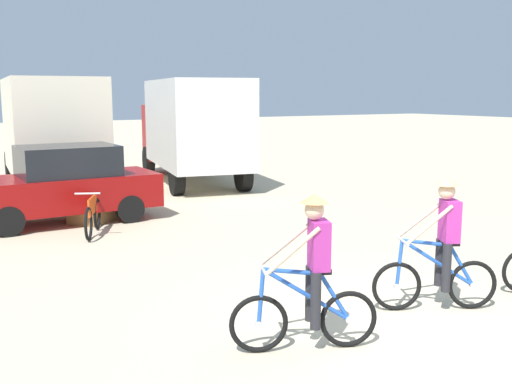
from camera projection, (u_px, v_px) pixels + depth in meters
The scene contains 8 objects.
ground_plane at pixel (413, 326), 7.56m from camera, with size 120.00×120.00×0.00m, color beige.
box_truck_cream_rv at pixel (50, 129), 17.76m from camera, with size 2.92×6.92×3.35m.
box_truck_white_box at pixel (192, 126), 19.48m from camera, with size 3.56×7.06×3.35m.
sedan_parked at pixel (64, 184), 13.51m from camera, with size 4.22×1.82×1.76m.
cyclist_orange_shirt at pixel (310, 279), 6.73m from camera, with size 1.62×0.78×1.82m.
cyclist_cowboy_hat at pixel (441, 249), 8.00m from camera, with size 1.57×0.87×1.82m.
bicycle_spare at pixel (93, 216), 12.41m from camera, with size 0.82×1.60×0.97m.
supply_crate at pixel (92, 211), 13.62m from camera, with size 0.74×0.92×0.50m, color olive.
Camera 1 is at (-5.36, -5.18, 2.92)m, focal length 41.75 mm.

